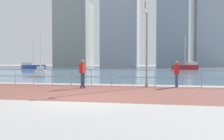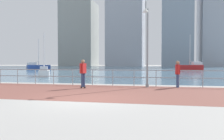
{
  "view_description": "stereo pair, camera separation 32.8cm",
  "coord_description": "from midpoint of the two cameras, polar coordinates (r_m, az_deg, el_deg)",
  "views": [
    {
      "loc": [
        2.67,
        -8.97,
        1.5
      ],
      "look_at": [
        0.43,
        3.52,
        1.1
      ],
      "focal_mm": 36.84,
      "sensor_mm": 36.0,
      "label": 1
    },
    {
      "loc": [
        3.0,
        -8.91,
        1.5
      ],
      "look_at": [
        0.43,
        3.52,
        1.1
      ],
      "focal_mm": 36.84,
      "sensor_mm": 36.0,
      "label": 2
    }
  ],
  "objects": [
    {
      "name": "waterfront_railing",
      "position": [
        15.1,
        -0.65,
        -1.13
      ],
      "size": [
        25.25,
        0.06,
        1.05
      ],
      "color": "#8C99A3",
      "rests_on": "ground"
    },
    {
      "name": "harbor_water",
      "position": [
        59.9,
        7.46,
        0.34
      ],
      "size": [
        180.0,
        88.0,
        0.0
      ],
      "primitive_type": "cube",
      "color": "slate",
      "rests_on": "ground"
    },
    {
      "name": "sailboat_red",
      "position": [
        25.68,
        -17.58,
        -0.63
      ],
      "size": [
        2.4,
        3.48,
        4.73
      ],
      "color": "white",
      "rests_on": "ground"
    },
    {
      "name": "tower_concrete",
      "position": [
        117.86,
        -9.55,
        8.79
      ],
      "size": [
        16.52,
        14.39,
        33.52
      ],
      "color": "#939993",
      "rests_on": "ground"
    },
    {
      "name": "lamppost",
      "position": [
        14.14,
        7.83,
        7.78
      ],
      "size": [
        0.36,
        0.81,
        5.38
      ],
      "color": "gray",
      "rests_on": "ground"
    },
    {
      "name": "tower_glass",
      "position": [
        106.32,
        2.14,
        12.87
      ],
      "size": [
        15.59,
        17.98,
        45.54
      ],
      "color": "#A3A8B2",
      "rests_on": "ground"
    },
    {
      "name": "skateboarder",
      "position": [
        13.62,
        -8.0,
        -0.26
      ],
      "size": [
        0.41,
        0.55,
        1.69
      ],
      "color": "black",
      "rests_on": "ground"
    },
    {
      "name": "brick_paving",
      "position": [
        12.02,
        -3.56,
        -5.35
      ],
      "size": [
        28.0,
        6.46,
        0.01
      ],
      "primitive_type": "cube",
      "color": "brown",
      "rests_on": "ground"
    },
    {
      "name": "tower_brick",
      "position": [
        105.1,
        22.78,
        11.5
      ],
      "size": [
        12.06,
        15.37,
        40.62
      ],
      "color": "#A3A8B2",
      "rests_on": "ground"
    },
    {
      "name": "tower_steel",
      "position": [
        97.03,
        14.42,
        13.64
      ],
      "size": [
        11.69,
        11.38,
        44.71
      ],
      "color": "#8493A3",
      "rests_on": "ground"
    },
    {
      "name": "sailboat_gray",
      "position": [
        47.7,
        17.64,
        0.71
      ],
      "size": [
        5.23,
        3.2,
        7.03
      ],
      "color": "#B21E1E",
      "rests_on": "ground"
    },
    {
      "name": "sailboat_teal",
      "position": [
        52.18,
        -19.23,
        0.75
      ],
      "size": [
        4.44,
        4.42,
        6.72
      ],
      "color": "#284799",
      "rests_on": "ground"
    },
    {
      "name": "bystander",
      "position": [
        14.53,
        15.12,
        -0.44
      ],
      "size": [
        0.27,
        0.56,
        1.62
      ],
      "color": "#384C7A",
      "rests_on": "ground"
    },
    {
      "name": "ground",
      "position": [
        49.04,
        6.86,
        0.02
      ],
      "size": [
        220.0,
        220.0,
        0.0
      ],
      "primitive_type": "plane",
      "color": "#ADAAA5"
    }
  ]
}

